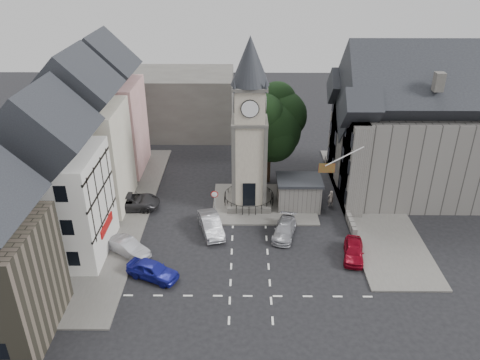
{
  "coord_description": "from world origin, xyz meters",
  "views": [
    {
      "loc": [
        -0.55,
        -32.15,
        23.23
      ],
      "look_at": [
        -0.85,
        5.0,
        4.21
      ],
      "focal_mm": 35.0,
      "sensor_mm": 36.0,
      "label": 1
    }
  ],
  "objects_px": {
    "stone_shelter": "(299,193)",
    "car_east_red": "(354,251)",
    "car_west_blue": "(153,270)",
    "pedestrian": "(331,198)",
    "clock_tower": "(250,127)"
  },
  "relations": [
    {
      "from": "stone_shelter",
      "to": "car_east_red",
      "type": "distance_m",
      "value": 9.06
    },
    {
      "from": "clock_tower",
      "to": "car_west_blue",
      "type": "distance_m",
      "value": 15.54
    },
    {
      "from": "car_east_red",
      "to": "pedestrian",
      "type": "xyz_separation_m",
      "value": [
        -0.5,
        8.44,
        0.17
      ]
    },
    {
      "from": "car_west_blue",
      "to": "car_east_red",
      "type": "relative_size",
      "value": 1.07
    },
    {
      "from": "stone_shelter",
      "to": "car_east_red",
      "type": "relative_size",
      "value": 1.1
    },
    {
      "from": "clock_tower",
      "to": "car_east_red",
      "type": "height_order",
      "value": "clock_tower"
    },
    {
      "from": "car_west_blue",
      "to": "pedestrian",
      "type": "bearing_deg",
      "value": -29.84
    },
    {
      "from": "car_west_blue",
      "to": "pedestrian",
      "type": "height_order",
      "value": "pedestrian"
    },
    {
      "from": "stone_shelter",
      "to": "car_east_red",
      "type": "xyz_separation_m",
      "value": [
        3.7,
        -8.22,
        -0.88
      ]
    },
    {
      "from": "clock_tower",
      "to": "stone_shelter",
      "type": "bearing_deg",
      "value": -5.84
    },
    {
      "from": "clock_tower",
      "to": "car_west_blue",
      "type": "relative_size",
      "value": 3.89
    },
    {
      "from": "stone_shelter",
      "to": "pedestrian",
      "type": "relative_size",
      "value": 2.56
    },
    {
      "from": "stone_shelter",
      "to": "car_west_blue",
      "type": "relative_size",
      "value": 1.03
    },
    {
      "from": "stone_shelter",
      "to": "car_west_blue",
      "type": "height_order",
      "value": "stone_shelter"
    },
    {
      "from": "stone_shelter",
      "to": "pedestrian",
      "type": "distance_m",
      "value": 3.29
    }
  ]
}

